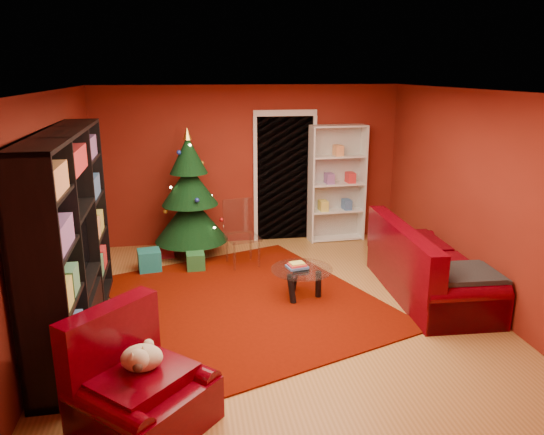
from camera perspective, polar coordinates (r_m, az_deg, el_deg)
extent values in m
cube|color=#98642F|center=(6.60, 0.57, -9.96)|extent=(5.00, 5.50, 0.05)
cube|color=silver|center=(5.96, 0.64, 13.70)|extent=(5.00, 5.50, 0.05)
cube|color=maroon|center=(8.83, -2.50, 5.65)|extent=(5.00, 0.05, 2.60)
cube|color=maroon|center=(6.24, -22.88, 0.24)|extent=(0.05, 5.50, 2.60)
cube|color=maroon|center=(7.02, 21.36, 2.00)|extent=(0.05, 5.50, 2.60)
cube|color=#5A0D00|center=(6.76, -2.72, -9.01)|extent=(3.96, 4.25, 0.02)
cube|color=#167673|center=(7.90, -13.05, -4.53)|extent=(0.36, 0.36, 0.31)
cube|color=#1E5F2A|center=(7.82, -8.22, -4.71)|extent=(0.27, 0.27, 0.26)
cube|color=maroon|center=(8.46, -11.34, -3.40)|extent=(0.26, 0.26, 0.23)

